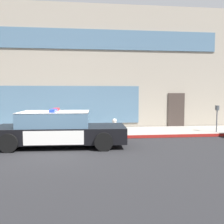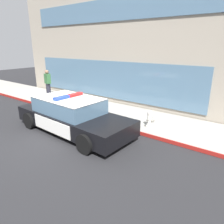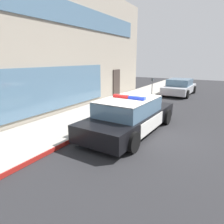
% 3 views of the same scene
% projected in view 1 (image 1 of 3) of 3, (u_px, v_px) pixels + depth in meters
% --- Properties ---
extents(ground, '(48.00, 48.00, 0.00)m').
position_uv_depth(ground, '(60.00, 149.00, 9.26)').
color(ground, '#262628').
extents(sidewalk, '(48.00, 2.78, 0.15)m').
position_uv_depth(sidewalk, '(66.00, 133.00, 12.44)').
color(sidewalk, '#A39E93').
rests_on(sidewalk, ground).
extents(curb_red_paint, '(28.80, 0.04, 0.14)m').
position_uv_depth(curb_red_paint, '(64.00, 138.00, 11.05)').
color(curb_red_paint, maroon).
rests_on(curb_red_paint, ground).
extents(storefront_building, '(18.89, 11.76, 7.06)m').
position_uv_depth(storefront_building, '(80.00, 75.00, 19.46)').
color(storefront_building, gray).
rests_on(storefront_building, ground).
extents(police_cruiser, '(5.18, 2.30, 1.49)m').
position_uv_depth(police_cruiser, '(59.00, 129.00, 9.70)').
color(police_cruiser, black).
rests_on(police_cruiser, ground).
extents(fire_hydrant, '(0.34, 0.39, 0.73)m').
position_uv_depth(fire_hydrant, '(115.00, 126.00, 11.88)').
color(fire_hydrant, silver).
rests_on(fire_hydrant, sidewalk).
extents(parking_meter, '(0.12, 0.18, 1.34)m').
position_uv_depth(parking_meter, '(217.00, 114.00, 12.19)').
color(parking_meter, slate).
rests_on(parking_meter, sidewalk).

